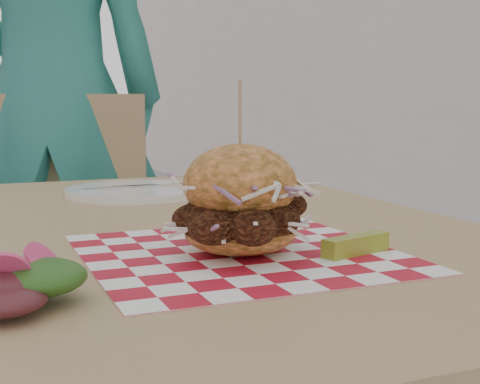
{
  "coord_description": "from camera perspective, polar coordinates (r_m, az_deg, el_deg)",
  "views": [
    {
      "loc": [
        -0.35,
        -1.09,
        0.93
      ],
      "look_at": [
        -0.05,
        -0.37,
        0.82
      ],
      "focal_mm": 50.0,
      "sensor_mm": 36.0,
      "label": 1
    }
  ],
  "objects": [
    {
      "name": "place_setting",
      "position": [
        1.31,
        -8.87,
        0.08
      ],
      "size": [
        0.27,
        0.27,
        0.02
      ],
      "color": "white",
      "rests_on": "patio_table"
    },
    {
      "name": "pickle_spear",
      "position": [
        0.8,
        9.86,
        -4.45
      ],
      "size": [
        0.1,
        0.05,
        0.02
      ],
      "primitive_type": "cube",
      "rotation": [
        0.0,
        0.0,
        0.28
      ],
      "color": "#96A32F",
      "rests_on": "paper_liner"
    },
    {
      "name": "patio_chair",
      "position": [
        2.0,
        -12.42,
        -3.29
      ],
      "size": [
        0.53,
        0.54,
        0.95
      ],
      "rotation": [
        0.0,
        0.0,
        -0.32
      ],
      "color": "tan",
      "rests_on": "ground"
    },
    {
      "name": "kraft_tray",
      "position": [
        1.4,
        -0.02,
        1.27
      ],
      "size": [
        0.15,
        0.12,
        0.06
      ],
      "color": "#945F43",
      "rests_on": "patio_table"
    },
    {
      "name": "sandwich",
      "position": [
        0.79,
        -0.0,
        -1.19
      ],
      "size": [
        0.18,
        0.18,
        0.2
      ],
      "color": "#F18D44",
      "rests_on": "paper_liner"
    },
    {
      "name": "side_salad",
      "position": [
        0.63,
        -17.5,
        -8.03
      ],
      "size": [
        0.14,
        0.14,
        0.05
      ],
      "color": "#3F1419",
      "rests_on": "patio_table"
    },
    {
      "name": "paper_liner",
      "position": [
        0.8,
        -0.0,
        -5.26
      ],
      "size": [
        0.36,
        0.36,
        0.0
      ],
      "primitive_type": "cube",
      "color": "#B31125",
      "rests_on": "patio_table"
    },
    {
      "name": "diner",
      "position": [
        2.14,
        -15.78,
        7.93
      ],
      "size": [
        0.78,
        0.61,
        1.89
      ],
      "primitive_type": "imported",
      "rotation": [
        0.0,
        0.0,
        2.88
      ],
      "color": "#2C8176",
      "rests_on": "ground"
    },
    {
      "name": "patio_table",
      "position": [
        1.02,
        -4.49,
        -6.95
      ],
      "size": [
        0.8,
        1.2,
        0.75
      ],
      "color": "tan",
      "rests_on": "ground"
    }
  ]
}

